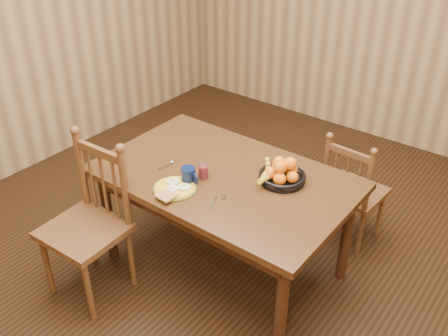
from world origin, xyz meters
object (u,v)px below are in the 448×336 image
Objects in this scene: chair_far at (352,191)px; coffee_mug at (189,175)px; breakfast_plate at (175,188)px; chair_near at (89,224)px; dining_table at (224,186)px; fruit_bowl at (281,173)px.

chair_far reaches higher than coffee_mug.
coffee_mug is (0.01, 0.12, 0.04)m from breakfast_plate.
chair_near is at bearing -133.18° from coffee_mug.
breakfast_plate is at bearing -112.55° from dining_table.
chair_far is 0.77m from fruit_bowl.
fruit_bowl reaches higher than breakfast_plate.
dining_table is 0.35m from breakfast_plate.
chair_far is 2.97× the size of breakfast_plate.
coffee_mug is at bearing 83.19° from breakfast_plate.
chair_near is 3.55× the size of breakfast_plate.
chair_far reaches higher than dining_table.
breakfast_plate is (-0.13, -0.32, 0.10)m from dining_table.
breakfast_plate reaches higher than dining_table.
breakfast_plate is (0.42, 0.35, 0.26)m from chair_near.
coffee_mug is (-0.66, -0.99, 0.38)m from chair_far.
chair_near reaches higher than chair_far.
chair_near is 0.60m from breakfast_plate.
dining_table is at bearing 47.78° from chair_near.
chair_near is 1.23m from fruit_bowl.
fruit_bowl is (0.45, 0.47, 0.04)m from breakfast_plate.
chair_near is at bearing 56.37° from chair_far.
dining_table is 4.94× the size of fruit_bowl.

